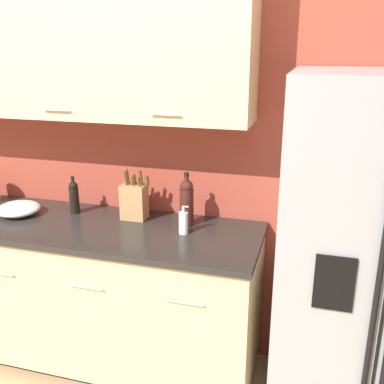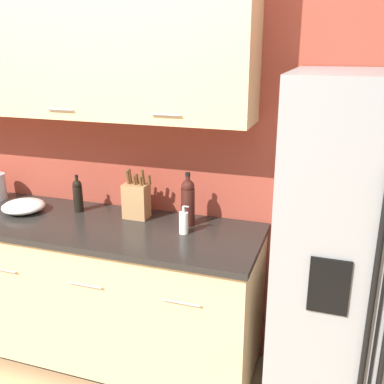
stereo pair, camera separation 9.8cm
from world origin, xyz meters
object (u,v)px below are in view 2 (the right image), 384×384
at_px(refrigerator, 374,271).
at_px(soap_dispenser, 184,222).
at_px(mixing_bowl, 23,206).
at_px(wine_bottle, 188,201).
at_px(knife_block, 136,200).
at_px(oil_bottle, 78,195).

bearing_deg(refrigerator, soap_dispenser, 175.02).
bearing_deg(mixing_bowl, wine_bottle, 6.63).
bearing_deg(soap_dispenser, mixing_bowl, 179.89).
xyz_separation_m(soap_dispenser, mixing_bowl, (-1.05, 0.00, -0.03)).
height_order(knife_block, soap_dispenser, knife_block).
xyz_separation_m(refrigerator, oil_bottle, (-1.71, 0.21, 0.13)).
bearing_deg(mixing_bowl, knife_block, 10.64).
distance_m(refrigerator, wine_bottle, 1.03).
bearing_deg(knife_block, refrigerator, -9.45).
bearing_deg(knife_block, soap_dispenser, -21.38).
xyz_separation_m(wine_bottle, oil_bottle, (-0.72, -0.00, -0.04)).
height_order(soap_dispenser, oil_bottle, oil_bottle).
xyz_separation_m(refrigerator, soap_dispenser, (-0.98, 0.09, 0.09)).
xyz_separation_m(soap_dispenser, oil_bottle, (-0.73, 0.12, 0.04)).
distance_m(wine_bottle, oil_bottle, 0.72).
height_order(refrigerator, oil_bottle, refrigerator).
xyz_separation_m(wine_bottle, soap_dispenser, (0.02, -0.12, -0.08)).
height_order(refrigerator, soap_dispenser, refrigerator).
relative_size(knife_block, soap_dispenser, 1.87).
bearing_deg(wine_bottle, soap_dispenser, -81.84).
xyz_separation_m(refrigerator, mixing_bowl, (-2.03, 0.09, 0.06)).
relative_size(knife_block, wine_bottle, 0.97).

